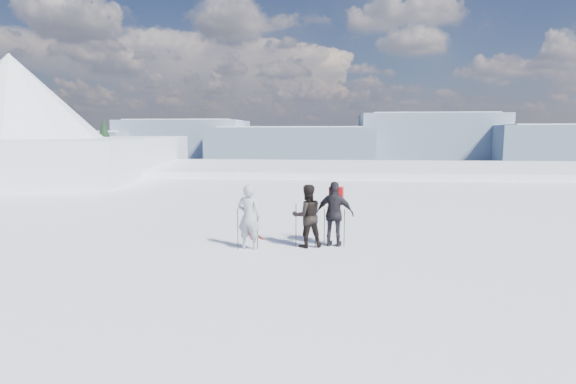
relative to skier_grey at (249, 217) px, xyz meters
name	(u,v)px	position (x,y,z in m)	size (l,w,h in m)	color
lake_basin	(334,240)	(2.78, 28.10, -7.48)	(820.00, 820.00, 71.62)	white
far_mountain_range	(361,143)	(32.39, 452.88, -8.17)	(770.00, 110.00, 53.00)	slate
near_ridge	(57,205)	(-23.89, 27.40, -4.47)	(31.37, 35.68, 25.62)	white
skier_grey	(249,217)	(0.00, 0.00, 0.00)	(0.71, 0.47, 1.96)	#969DA4
skier_dark	(307,216)	(1.73, 0.38, -0.01)	(0.94, 0.73, 1.93)	black
skier_pack	(335,214)	(2.56, 0.57, 0.02)	(1.17, 0.49, 2.00)	black
backpack	(337,172)	(2.60, 0.82, 1.30)	(0.43, 0.24, 0.55)	red
ski_poles	(295,228)	(1.38, 0.24, -0.36)	(3.20, 0.65, 1.34)	black
skis_loose	(252,234)	(-0.25, 1.90, -0.96)	(0.94, 1.66, 0.03)	black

